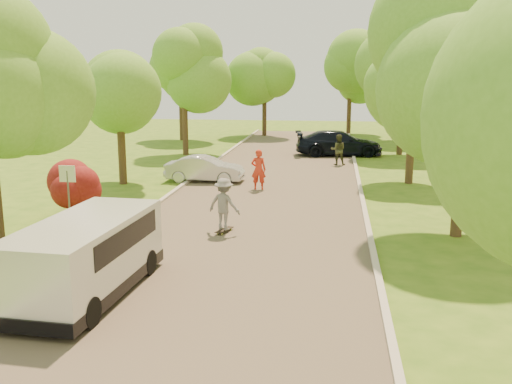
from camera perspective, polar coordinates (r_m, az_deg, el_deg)
The scene contains 22 objects.
ground at distance 14.60m, azimuth -3.96°, elevation -8.80°, with size 100.00×100.00×0.00m, color #376417.
road at distance 22.16m, azimuth 0.27°, elevation -1.58°, with size 8.00×60.00×0.01m, color #4C4438.
curb_left at distance 23.02m, azimuth -9.78°, elevation -1.10°, with size 0.18×60.00×0.12m, color #B2AD9E.
curb_right at distance 21.99m, azimuth 10.79°, elevation -1.75°, with size 0.18×60.00×0.12m, color #B2AD9E.
street_sign at distance 19.73m, azimuth -18.29°, elevation 0.78°, with size 0.55×0.06×2.17m.
red_shrub at distance 21.35m, azimuth -17.67°, elevation 0.35°, with size 1.70×1.70×1.95m.
tree_l_midb at distance 27.15m, azimuth -13.20°, elevation 10.34°, with size 4.30×4.20×6.62m.
tree_l_far at distance 36.56m, azimuth -6.92°, elevation 12.23°, with size 4.92×4.80×7.79m.
tree_r_mida at distance 18.84m, azimuth 21.17°, elevation 12.27°, with size 5.13×5.00×7.95m.
tree_r_midb at distance 27.62m, azimuth 15.96°, elevation 10.83°, with size 4.51×4.40×7.01m.
tree_r_far at distance 37.63m, azimuth 14.92°, elevation 12.47°, with size 5.33×5.20×8.34m.
tree_bg_a at distance 44.90m, azimuth -7.29°, elevation 11.93°, with size 5.12×5.00×7.72m.
tree_bg_b at distance 45.68m, azimuth 14.96°, elevation 11.91°, with size 5.12×5.00×7.95m.
tree_bg_c at distance 47.70m, azimuth 1.12°, elevation 11.65°, with size 4.92×4.80×7.33m.
tree_bg_d at distance 49.39m, azimuth 9.68°, elevation 11.84°, with size 5.12×5.00×7.72m.
minivan at distance 13.91m, azimuth -16.54°, elevation -6.13°, with size 2.19×5.00×1.83m.
silver_sedan at distance 27.53m, azimuth -5.15°, elevation 2.32°, with size 1.31×3.76×1.24m, color silver.
dark_sedan at distance 36.60m, azimuth 8.28°, elevation 4.86°, with size 2.21×5.45×1.58m, color black.
longboard at distance 18.73m, azimuth -3.19°, elevation -3.81°, with size 0.50×0.91×0.10m.
skateboarder at distance 18.52m, azimuth -3.22°, elevation -1.22°, with size 1.10×0.63×1.71m, color slate.
person_striped at distance 25.45m, azimuth 0.25°, elevation 2.25°, with size 0.66×0.44×1.82m, color red.
person_olive at distance 32.72m, azimuth 8.21°, elevation 4.19°, with size 0.85×0.66×1.75m, color #333721.
Camera 1 is at (2.86, -13.37, 5.12)m, focal length 40.00 mm.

